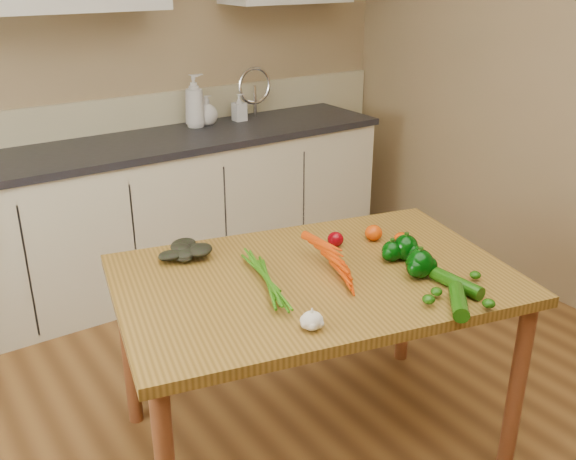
# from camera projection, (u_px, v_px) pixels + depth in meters

# --- Properties ---
(room) EXTENTS (4.04, 5.04, 2.64)m
(room) POSITION_uv_depth(u_px,v_px,m) (355.00, 179.00, 1.88)
(room) COLOR brown
(room) RESTS_ON ground
(counter_run) EXTENTS (2.84, 0.64, 1.14)m
(counter_run) POSITION_uv_depth(u_px,v_px,m) (162.00, 211.00, 3.84)
(counter_run) COLOR beige
(counter_run) RESTS_ON ground
(table) EXTENTS (1.61, 1.22, 0.77)m
(table) POSITION_uv_depth(u_px,v_px,m) (314.00, 295.00, 2.40)
(table) COLOR olive
(table) RESTS_ON ground
(soap_bottle_a) EXTENTS (0.14, 0.14, 0.32)m
(soap_bottle_a) POSITION_uv_depth(u_px,v_px,m) (194.00, 101.00, 3.88)
(soap_bottle_a) COLOR silver
(soap_bottle_a) RESTS_ON counter_run
(soap_bottle_b) EXTENTS (0.08, 0.08, 0.17)m
(soap_bottle_b) POSITION_uv_depth(u_px,v_px,m) (239.00, 107.00, 4.06)
(soap_bottle_b) COLOR silver
(soap_bottle_b) RESTS_ON counter_run
(soap_bottle_c) EXTENTS (0.17, 0.17, 0.18)m
(soap_bottle_c) POSITION_uv_depth(u_px,v_px,m) (206.00, 110.00, 3.96)
(soap_bottle_c) COLOR silver
(soap_bottle_c) RESTS_ON counter_run
(carrot_bunch) EXTENTS (0.31, 0.26, 0.07)m
(carrot_bunch) POSITION_uv_depth(u_px,v_px,m) (314.00, 268.00, 2.33)
(carrot_bunch) COLOR #DA3F05
(carrot_bunch) RESTS_ON table
(leafy_greens) EXTENTS (0.21, 0.18, 0.10)m
(leafy_greens) POSITION_uv_depth(u_px,v_px,m) (184.00, 245.00, 2.49)
(leafy_greens) COLOR black
(leafy_greens) RESTS_ON table
(garlic_bulb) EXTENTS (0.07, 0.07, 0.06)m
(garlic_bulb) POSITION_uv_depth(u_px,v_px,m) (312.00, 321.00, 2.00)
(garlic_bulb) COLOR white
(garlic_bulb) RESTS_ON table
(pepper_a) EXTENTS (0.08, 0.08, 0.08)m
(pepper_a) POSITION_uv_depth(u_px,v_px,m) (392.00, 251.00, 2.46)
(pepper_a) COLOR #023104
(pepper_a) RESTS_ON table
(pepper_b) EXTENTS (0.10, 0.10, 0.10)m
(pepper_b) POSITION_uv_depth(u_px,v_px,m) (406.00, 247.00, 2.47)
(pepper_b) COLOR #023104
(pepper_b) RESTS_ON table
(pepper_c) EXTENTS (0.10, 0.10, 0.10)m
(pepper_c) POSITION_uv_depth(u_px,v_px,m) (420.00, 264.00, 2.33)
(pepper_c) COLOR #023104
(pepper_c) RESTS_ON table
(tomato_a) EXTENTS (0.07, 0.07, 0.06)m
(tomato_a) POSITION_uv_depth(u_px,v_px,m) (335.00, 239.00, 2.59)
(tomato_a) COLOR maroon
(tomato_a) RESTS_ON table
(tomato_b) EXTENTS (0.07, 0.07, 0.07)m
(tomato_b) POSITION_uv_depth(u_px,v_px,m) (374.00, 233.00, 2.64)
(tomato_b) COLOR #D53F05
(tomato_b) RESTS_ON table
(tomato_c) EXTENTS (0.06, 0.06, 0.06)m
(tomato_c) POSITION_uv_depth(u_px,v_px,m) (401.00, 239.00, 2.60)
(tomato_c) COLOR #D53F05
(tomato_c) RESTS_ON table
(zucchini_a) EXTENTS (0.06, 0.21, 0.05)m
(zucchini_a) POSITION_uv_depth(u_px,v_px,m) (456.00, 283.00, 2.25)
(zucchini_a) COLOR #124307
(zucchini_a) RESTS_ON table
(zucchini_b) EXTENTS (0.17, 0.18, 0.05)m
(zucchini_b) POSITION_uv_depth(u_px,v_px,m) (459.00, 301.00, 2.12)
(zucchini_b) COLOR #124307
(zucchini_b) RESTS_ON table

